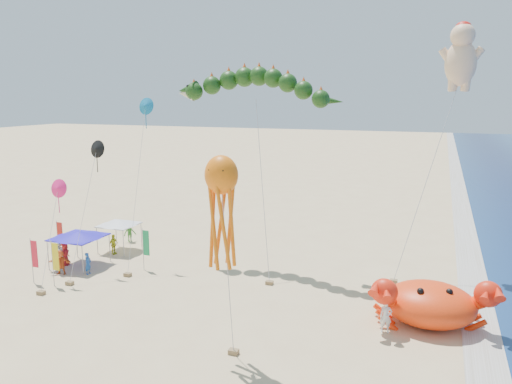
{
  "coord_description": "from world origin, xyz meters",
  "views": [
    {
      "loc": [
        9.25,
        -28.34,
        12.75
      ],
      "look_at": [
        -2.0,
        2.0,
        6.5
      ],
      "focal_mm": 35.0,
      "sensor_mm": 36.0,
      "label": 1
    }
  ],
  "objects_px": {
    "dragon_kite": "(254,91)",
    "canopy_white": "(119,222)",
    "crab_inflatable": "(429,303)",
    "cherub_kite": "(461,55)",
    "octopus_kite": "(222,204)",
    "canopy_blue": "(78,235)"
  },
  "relations": [
    {
      "from": "dragon_kite",
      "to": "crab_inflatable",
      "type": "bearing_deg",
      "value": -27.37
    },
    {
      "from": "crab_inflatable",
      "to": "cherub_kite",
      "type": "distance_m",
      "value": 17.86
    },
    {
      "from": "canopy_blue",
      "to": "canopy_white",
      "type": "distance_m",
      "value": 4.23
    },
    {
      "from": "dragon_kite",
      "to": "canopy_white",
      "type": "distance_m",
      "value": 15.71
    },
    {
      "from": "cherub_kite",
      "to": "canopy_white",
      "type": "relative_size",
      "value": 5.78
    },
    {
      "from": "octopus_kite",
      "to": "dragon_kite",
      "type": "bearing_deg",
      "value": 104.56
    },
    {
      "from": "cherub_kite",
      "to": "octopus_kite",
      "type": "bearing_deg",
      "value": -120.44
    },
    {
      "from": "crab_inflatable",
      "to": "cherub_kite",
      "type": "bearing_deg",
      "value": 85.01
    },
    {
      "from": "dragon_kite",
      "to": "canopy_white",
      "type": "relative_size",
      "value": 4.69
    },
    {
      "from": "crab_inflatable",
      "to": "dragon_kite",
      "type": "relative_size",
      "value": 0.48
    },
    {
      "from": "crab_inflatable",
      "to": "dragon_kite",
      "type": "bearing_deg",
      "value": 152.63
    },
    {
      "from": "canopy_white",
      "to": "cherub_kite",
      "type": "bearing_deg",
      "value": 11.46
    },
    {
      "from": "octopus_kite",
      "to": "canopy_blue",
      "type": "relative_size",
      "value": 2.7
    },
    {
      "from": "crab_inflatable",
      "to": "canopy_white",
      "type": "xyz_separation_m",
      "value": [
        -24.6,
        5.6,
        1.1
      ]
    },
    {
      "from": "dragon_kite",
      "to": "cherub_kite",
      "type": "distance_m",
      "value": 14.8
    },
    {
      "from": "dragon_kite",
      "to": "canopy_blue",
      "type": "height_order",
      "value": "dragon_kite"
    },
    {
      "from": "octopus_kite",
      "to": "crab_inflatable",
      "type": "bearing_deg",
      "value": 36.39
    },
    {
      "from": "cherub_kite",
      "to": "canopy_white",
      "type": "xyz_separation_m",
      "value": [
        -25.54,
        -5.18,
        -13.11
      ]
    },
    {
      "from": "canopy_blue",
      "to": "canopy_white",
      "type": "bearing_deg",
      "value": 81.22
    },
    {
      "from": "cherub_kite",
      "to": "canopy_blue",
      "type": "distance_m",
      "value": 30.75
    },
    {
      "from": "crab_inflatable",
      "to": "dragon_kite",
      "type": "xyz_separation_m",
      "value": [
        -13.1,
        6.78,
        11.74
      ]
    },
    {
      "from": "crab_inflatable",
      "to": "octopus_kite",
      "type": "height_order",
      "value": "octopus_kite"
    }
  ]
}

